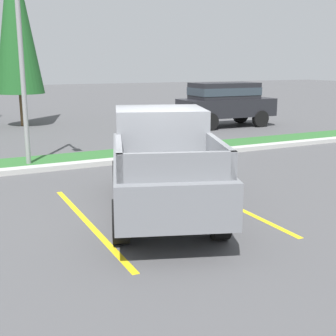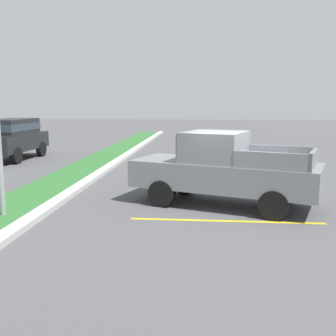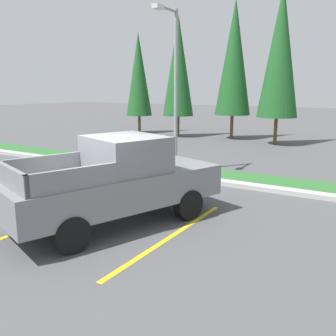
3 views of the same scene
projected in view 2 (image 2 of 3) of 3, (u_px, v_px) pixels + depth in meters
The scene contains 8 objects.
ground_plane at pixel (231, 207), 11.18m from camera, with size 120.00×120.00×0.00m, color #4C4C4F.
parking_line_near at pixel (227, 221), 9.85m from camera, with size 0.12×4.80×0.01m, color yellow.
parking_line_far at pixel (221, 193), 12.90m from camera, with size 0.12×4.80×0.01m, color yellow.
curb_strip at pixel (59, 201), 11.61m from camera, with size 56.00×0.40×0.15m, color #B2B2AD.
grass_median at pixel (23, 201), 11.72m from camera, with size 56.00×1.80×0.06m, color #2D662D.
pickup_truck_main at pixel (223, 169), 11.23m from camera, with size 3.54×5.55×2.10m.
suv_distant at pixel (12, 136), 20.30m from camera, with size 4.64×2.05×2.10m.
street_light at pixel (1, 76), 9.64m from camera, with size 0.24×1.49×6.00m.
Camera 2 is at (-10.97, 0.79, 2.90)m, focal length 42.46 mm.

